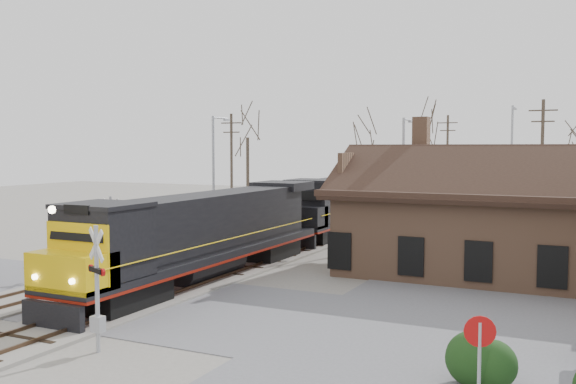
# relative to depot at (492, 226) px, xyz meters

# --- Properties ---
(ground) EXTENTS (140.00, 140.00, 0.00)m
(ground) POSITION_rel_depot_xyz_m (-11.99, -12.00, -2.41)
(ground) COLOR gray
(ground) RESTS_ON ground
(road) EXTENTS (60.00, 9.00, 0.03)m
(road) POSITION_rel_depot_xyz_m (-11.99, -12.00, -2.39)
(road) COLOR slate
(road) RESTS_ON ground
(track_main) EXTENTS (3.40, 90.00, 0.24)m
(track_main) POSITION_rel_depot_xyz_m (-11.99, 3.00, -2.34)
(track_main) COLOR gray
(track_main) RESTS_ON ground
(track_siding) EXTENTS (3.40, 90.00, 0.24)m
(track_siding) POSITION_rel_depot_xyz_m (-16.49, 3.00, -2.34)
(track_siding) COLOR gray
(track_siding) RESTS_ON ground
(depot) EXTENTS (15.20, 9.31, 7.90)m
(depot) POSITION_rel_depot_xyz_m (0.00, 0.00, 0.00)
(depot) COLOR #95694D
(depot) RESTS_ON ground
(locomotive_lead) EXTENTS (2.86, 19.19, 4.26)m
(locomotive_lead) POSITION_rel_depot_xyz_m (-11.99, -7.79, -0.17)
(locomotive_lead) COLOR black
(locomotive_lead) RESTS_ON ground
(locomotive_trailing) EXTENTS (2.86, 19.19, 4.03)m
(locomotive_trailing) POSITION_rel_depot_xyz_m (-11.99, 11.68, -0.17)
(locomotive_trailing) COLOR black
(locomotive_trailing) RESTS_ON ground
(crossbuck_near) EXTENTS (1.05, 0.54, 3.92)m
(crossbuck_near) POSITION_rel_depot_xyz_m (-9.05, -17.80, -0.56)
(crossbuck_near) COLOR #A5A8AD
(crossbuck_near) RESTS_ON ground
(crossbuck_far) EXTENTS (1.07, 0.38, 3.82)m
(crossbuck_far) POSITION_rel_depot_xyz_m (-17.42, -7.64, -0.60)
(crossbuck_far) COLOR #A5A8AD
(crossbuck_far) RESTS_ON ground
(do_not_enter_sign) EXTENTS (0.71, 0.27, 2.45)m
(do_not_enter_sign) POSITION_rel_depot_xyz_m (2.28, -17.79, -0.72)
(do_not_enter_sign) COLOR #A5A8AD
(do_not_enter_sign) RESTS_ON ground
(hedge_a) EXTENTS (1.47, 1.47, 1.47)m
(hedge_a) POSITION_rel_depot_xyz_m (1.80, -15.65, -1.67)
(hedge_a) COLOR #173311
(hedge_a) RESTS_ON ground
(hedge_b) EXTENTS (1.29, 1.29, 1.29)m
(hedge_b) POSITION_rel_depot_xyz_m (2.28, -15.62, -1.76)
(hedge_b) COLOR #173311
(hedge_b) RESTS_ON ground
(streetlight_a) EXTENTS (0.25, 2.04, 8.33)m
(streetlight_a) POSITION_rel_depot_xyz_m (-18.14, 3.25, 2.29)
(streetlight_a) COLOR #A5A8AD
(streetlight_a) RESTS_ON ground
(streetlight_b) EXTENTS (0.25, 2.04, 8.18)m
(streetlight_b) POSITION_rel_depot_xyz_m (-6.74, 8.01, 2.21)
(streetlight_b) COLOR #A5A8AD
(streetlight_b) RESTS_ON ground
(streetlight_c) EXTENTS (0.25, 2.04, 9.57)m
(streetlight_c) POSITION_rel_depot_xyz_m (-1.58, 20.75, 2.92)
(streetlight_c) COLOR #A5A8AD
(streetlight_c) RESTS_ON ground
(utility_pole_a) EXTENTS (2.00, 0.24, 9.18)m
(utility_pole_a) POSITION_rel_depot_xyz_m (-24.10, 15.38, 2.40)
(utility_pole_a) COLOR #382D23
(utility_pole_a) RESTS_ON ground
(utility_pole_b) EXTENTS (2.00, 0.24, 9.61)m
(utility_pole_b) POSITION_rel_depot_xyz_m (-9.58, 34.74, 2.62)
(utility_pole_b) COLOR #382D23
(utility_pole_b) RESTS_ON ground
(utility_pole_c) EXTENTS (2.00, 0.24, 9.76)m
(utility_pole_c) POSITION_rel_depot_xyz_m (0.88, 17.65, 2.70)
(utility_pole_c) COLOR #382D23
(utility_pole_c) RESTS_ON ground
(tree_a) EXTENTS (4.82, 4.82, 11.81)m
(tree_a) POSITION_rel_depot_xyz_m (-25.93, 21.48, 6.00)
(tree_a) COLOR #382D23
(tree_a) RESTS_ON ground
(tree_b) EXTENTS (4.32, 4.32, 10.58)m
(tree_b) POSITION_rel_depot_xyz_m (-16.26, 27.67, 5.13)
(tree_b) COLOR #382D23
(tree_b) RESTS_ON ground
(tree_c) EXTENTS (5.34, 5.34, 13.07)m
(tree_c) POSITION_rel_depot_xyz_m (-11.61, 34.26, 6.91)
(tree_c) COLOR #382D23
(tree_c) RESTS_ON ground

